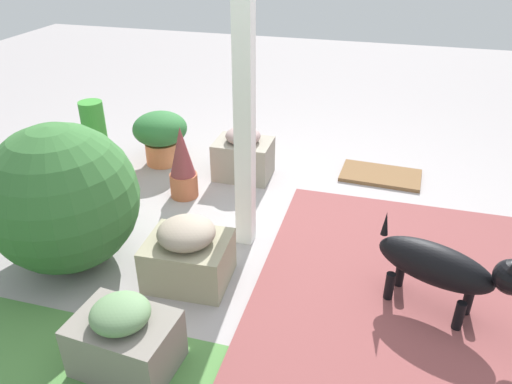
{
  "coord_description": "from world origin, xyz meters",
  "views": [
    {
      "loc": [
        -0.49,
        2.66,
        1.86
      ],
      "look_at": [
        0.27,
        -0.06,
        0.28
      ],
      "focal_mm": 34.82,
      "sensor_mm": 36.0,
      "label": 1
    }
  ],
  "objects_px": {
    "porch_pillar": "(244,43)",
    "stone_planter_nearest": "(243,155)",
    "round_shrub": "(63,198)",
    "terracotta_pot_tall": "(99,156)",
    "terracotta_pot_spiky": "(182,164)",
    "dog": "(445,267)",
    "doormat": "(381,175)",
    "stone_planter_mid": "(188,254)",
    "terracotta_pot_broad": "(160,134)",
    "stone_planter_far": "(125,338)"
  },
  "relations": [
    {
      "from": "stone_planter_nearest",
      "to": "round_shrub",
      "type": "height_order",
      "value": "round_shrub"
    },
    {
      "from": "stone_planter_mid",
      "to": "terracotta_pot_tall",
      "type": "relative_size",
      "value": 0.71
    },
    {
      "from": "terracotta_pot_broad",
      "to": "terracotta_pot_spiky",
      "type": "distance_m",
      "value": 0.63
    },
    {
      "from": "stone_planter_nearest",
      "to": "terracotta_pot_tall",
      "type": "bearing_deg",
      "value": 22.57
    },
    {
      "from": "porch_pillar",
      "to": "stone_planter_nearest",
      "type": "height_order",
      "value": "porch_pillar"
    },
    {
      "from": "terracotta_pot_tall",
      "to": "terracotta_pot_spiky",
      "type": "bearing_deg",
      "value": -179.91
    },
    {
      "from": "terracotta_pot_broad",
      "to": "stone_planter_nearest",
      "type": "bearing_deg",
      "value": 175.75
    },
    {
      "from": "doormat",
      "to": "stone_planter_nearest",
      "type": "bearing_deg",
      "value": 14.68
    },
    {
      "from": "terracotta_pot_broad",
      "to": "terracotta_pot_tall",
      "type": "distance_m",
      "value": 0.57
    },
    {
      "from": "terracotta_pot_tall",
      "to": "terracotta_pot_spiky",
      "type": "xyz_separation_m",
      "value": [
        -0.69,
        -0.0,
        0.02
      ]
    },
    {
      "from": "porch_pillar",
      "to": "terracotta_pot_tall",
      "type": "distance_m",
      "value": 1.72
    },
    {
      "from": "terracotta_pot_tall",
      "to": "terracotta_pot_broad",
      "type": "bearing_deg",
      "value": -121.13
    },
    {
      "from": "porch_pillar",
      "to": "stone_planter_mid",
      "type": "height_order",
      "value": "porch_pillar"
    },
    {
      "from": "stone_planter_far",
      "to": "dog",
      "type": "distance_m",
      "value": 1.61
    },
    {
      "from": "round_shrub",
      "to": "doormat",
      "type": "distance_m",
      "value": 2.44
    },
    {
      "from": "porch_pillar",
      "to": "doormat",
      "type": "bearing_deg",
      "value": -124.95
    },
    {
      "from": "terracotta_pot_broad",
      "to": "porch_pillar",
      "type": "bearing_deg",
      "value": 137.87
    },
    {
      "from": "dog",
      "to": "terracotta_pot_broad",
      "type": "bearing_deg",
      "value": -30.68
    },
    {
      "from": "terracotta_pot_spiky",
      "to": "terracotta_pot_broad",
      "type": "bearing_deg",
      "value": -50.22
    },
    {
      "from": "round_shrub",
      "to": "terracotta_pot_broad",
      "type": "relative_size",
      "value": 1.95
    },
    {
      "from": "round_shrub",
      "to": "dog",
      "type": "distance_m",
      "value": 2.13
    },
    {
      "from": "terracotta_pot_tall",
      "to": "doormat",
      "type": "bearing_deg",
      "value": -161.37
    },
    {
      "from": "terracotta_pot_broad",
      "to": "dog",
      "type": "bearing_deg",
      "value": 149.32
    },
    {
      "from": "round_shrub",
      "to": "dog",
      "type": "bearing_deg",
      "value": -176.92
    },
    {
      "from": "stone_planter_mid",
      "to": "dog",
      "type": "relative_size",
      "value": 0.66
    },
    {
      "from": "dog",
      "to": "doormat",
      "type": "distance_m",
      "value": 1.59
    },
    {
      "from": "porch_pillar",
      "to": "doormat",
      "type": "xyz_separation_m",
      "value": [
        -0.8,
        -1.15,
        -1.25
      ]
    },
    {
      "from": "porch_pillar",
      "to": "round_shrub",
      "type": "distance_m",
      "value": 1.36
    },
    {
      "from": "porch_pillar",
      "to": "stone_planter_mid",
      "type": "xyz_separation_m",
      "value": [
        0.2,
        0.48,
        -1.09
      ]
    },
    {
      "from": "terracotta_pot_broad",
      "to": "dog",
      "type": "relative_size",
      "value": 0.62
    },
    {
      "from": "stone_planter_nearest",
      "to": "stone_planter_mid",
      "type": "relative_size",
      "value": 0.93
    },
    {
      "from": "stone_planter_mid",
      "to": "terracotta_pot_tall",
      "type": "bearing_deg",
      "value": -39.55
    },
    {
      "from": "stone_planter_nearest",
      "to": "stone_planter_far",
      "type": "height_order",
      "value": "stone_planter_nearest"
    },
    {
      "from": "stone_planter_mid",
      "to": "stone_planter_far",
      "type": "distance_m",
      "value": 0.67
    },
    {
      "from": "stone_planter_nearest",
      "to": "doormat",
      "type": "xyz_separation_m",
      "value": [
        -1.08,
        -0.28,
        -0.17
      ]
    },
    {
      "from": "stone_planter_far",
      "to": "doormat",
      "type": "bearing_deg",
      "value": -114.35
    },
    {
      "from": "stone_planter_mid",
      "to": "stone_planter_far",
      "type": "bearing_deg",
      "value": 86.78
    },
    {
      "from": "stone_planter_far",
      "to": "round_shrub",
      "type": "bearing_deg",
      "value": -42.45
    },
    {
      "from": "porch_pillar",
      "to": "dog",
      "type": "height_order",
      "value": "porch_pillar"
    },
    {
      "from": "stone_planter_far",
      "to": "dog",
      "type": "height_order",
      "value": "dog"
    },
    {
      "from": "stone_planter_far",
      "to": "stone_planter_mid",
      "type": "bearing_deg",
      "value": -93.22
    },
    {
      "from": "terracotta_pot_broad",
      "to": "terracotta_pot_spiky",
      "type": "height_order",
      "value": "terracotta_pot_spiky"
    },
    {
      "from": "dog",
      "to": "doormat",
      "type": "height_order",
      "value": "dog"
    },
    {
      "from": "round_shrub",
      "to": "terracotta_pot_tall",
      "type": "bearing_deg",
      "value": -69.0
    },
    {
      "from": "terracotta_pot_broad",
      "to": "terracotta_pot_tall",
      "type": "relative_size",
      "value": 0.67
    },
    {
      "from": "stone_planter_nearest",
      "to": "terracotta_pot_spiky",
      "type": "distance_m",
      "value": 0.55
    },
    {
      "from": "terracotta_pot_broad",
      "to": "dog",
      "type": "distance_m",
      "value": 2.54
    },
    {
      "from": "dog",
      "to": "stone_planter_mid",
      "type": "bearing_deg",
      "value": 4.24
    },
    {
      "from": "stone_planter_nearest",
      "to": "terracotta_pot_broad",
      "type": "relative_size",
      "value": 0.99
    },
    {
      "from": "doormat",
      "to": "terracotta_pot_spiky",
      "type": "bearing_deg",
      "value": 26.63
    }
  ]
}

